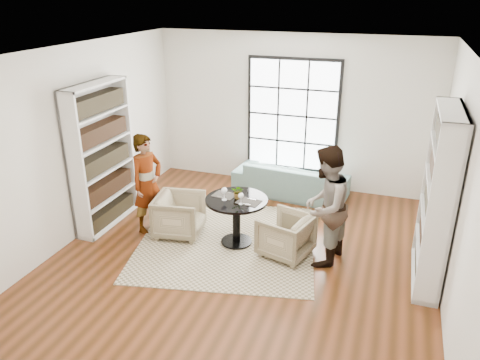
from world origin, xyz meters
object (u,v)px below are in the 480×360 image
at_px(armchair_right, 286,235).
at_px(pedestal_table, 236,211).
at_px(person_left, 147,183).
at_px(person_right, 325,207).
at_px(armchair_left, 180,215).
at_px(wine_glass_left, 224,191).
at_px(sofa, 291,179).
at_px(flower_centerpiece, 238,192).
at_px(wine_glass_right, 241,196).

bearing_deg(armchair_right, pedestal_table, -80.17).
distance_m(person_left, person_right, 2.88).
relative_size(person_left, person_right, 0.93).
height_order(person_left, person_right, person_right).
height_order(armchair_left, wine_glass_left, wine_glass_left).
height_order(pedestal_table, sofa, pedestal_table).
relative_size(person_right, flower_centerpiece, 8.22).
height_order(pedestal_table, wine_glass_right, wine_glass_right).
distance_m(person_left, flower_centerpiece, 1.54).
height_order(wine_glass_left, wine_glass_right, wine_glass_left).
distance_m(sofa, flower_centerpiece, 2.19).
xyz_separation_m(sofa, flower_centerpiece, (-0.35, -2.09, 0.56)).
relative_size(armchair_left, armchair_right, 1.06).
relative_size(armchair_right, flower_centerpiece, 3.31).
distance_m(armchair_right, flower_centerpiece, 0.97).
height_order(armchair_left, wine_glass_right, wine_glass_right).
bearing_deg(wine_glass_right, wine_glass_left, 169.38).
relative_size(armchair_right, person_right, 0.40).
bearing_deg(wine_glass_left, armchair_left, 174.66).
bearing_deg(armchair_left, pedestal_table, -97.90).
relative_size(pedestal_table, person_left, 0.58).
height_order(pedestal_table, person_right, person_right).
relative_size(sofa, armchair_right, 3.03).
bearing_deg(flower_centerpiece, pedestal_table, -121.77).
xyz_separation_m(person_left, wine_glass_right, (1.65, -0.13, 0.07)).
bearing_deg(flower_centerpiece, wine_glass_left, -144.21).
distance_m(wine_glass_right, flower_centerpiece, 0.21).
height_order(sofa, wine_glass_left, wine_glass_left).
height_order(sofa, person_right, person_right).
bearing_deg(sofa, wine_glass_left, 82.16).
height_order(pedestal_table, armchair_right, pedestal_table).
xyz_separation_m(sofa, wine_glass_left, (-0.53, -2.22, 0.60)).
bearing_deg(person_right, sofa, -144.44).
distance_m(person_right, wine_glass_left, 1.52).
relative_size(pedestal_table, wine_glass_left, 4.63).
bearing_deg(person_left, wine_glass_left, -75.18).
height_order(person_right, flower_centerpiece, person_right).
bearing_deg(wine_glass_right, armchair_right, 5.44).
height_order(person_left, flower_centerpiece, person_left).
bearing_deg(flower_centerpiece, armchair_left, -176.88).
bearing_deg(armchair_right, sofa, -152.58).
distance_m(pedestal_table, armchair_right, 0.85).
height_order(person_left, wine_glass_left, person_left).
height_order(sofa, flower_centerpiece, flower_centerpiece).
bearing_deg(sofa, wine_glass_right, 89.51).
bearing_deg(wine_glass_right, person_right, 3.02).
bearing_deg(person_left, wine_glass_right, -76.49).
bearing_deg(pedestal_table, wine_glass_right, -50.77).
relative_size(wine_glass_left, flower_centerpiece, 0.96).
relative_size(pedestal_table, flower_centerpiece, 4.45).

